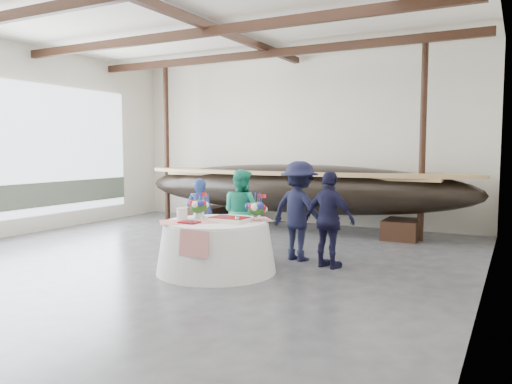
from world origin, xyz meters
The scene contains 12 objects.
floor centered at (0.00, 0.00, 0.00)m, with size 10.00×12.00×0.01m, color #3D3D42.
wall_back centered at (0.00, 6.00, 2.25)m, with size 10.00×0.02×4.50m, color silver.
wall_right centered at (5.00, 0.00, 2.25)m, with size 0.02×12.00×4.50m, color silver.
pavilion_structure centered at (0.00, 0.81, 4.00)m, with size 9.80×11.76×4.50m.
open_bay centered at (-4.95, 1.00, 1.83)m, with size 0.03×7.00×3.20m.
longboat_display centered at (0.48, 4.72, 1.05)m, with size 8.76×1.75×1.64m.
banquet_table centered at (1.02, 0.22, 0.42)m, with size 1.97×1.97×0.85m.
tabletop_items centered at (1.02, 0.39, 0.99)m, with size 1.74×1.61×0.40m.
guest_woman_blue centered at (-0.07, 1.33, 0.73)m, with size 0.53×0.35×1.47m, color navy.
guest_woman_teal centered at (0.74, 1.55, 0.82)m, with size 0.80×0.62×1.64m, color #1E9F7A.
guest_man_left centered at (1.88, 1.66, 0.90)m, with size 1.17×0.67×1.81m, color black.
guest_man_right centered at (2.58, 1.34, 0.83)m, with size 0.97×0.40×1.66m, color black.
Camera 1 is at (5.40, -6.65, 2.03)m, focal length 35.00 mm.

